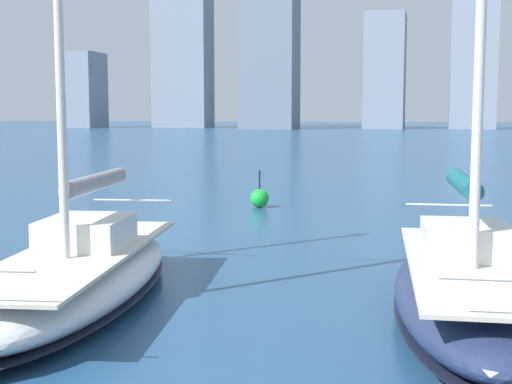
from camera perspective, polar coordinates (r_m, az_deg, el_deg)
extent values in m
cube|color=gray|center=(171.07, 17.05, 11.02)|extent=(10.12, 8.26, 36.80)
cube|color=gray|center=(168.05, 10.28, 9.46)|extent=(8.95, 11.23, 26.11)
cube|color=slate|center=(165.62, 1.11, 11.90)|extent=(12.36, 10.19, 39.36)
cube|color=gray|center=(182.60, -5.92, 13.46)|extent=(13.82, 8.51, 52.76)
cube|color=gray|center=(185.46, -13.64, 7.92)|extent=(8.45, 10.51, 18.65)
ellipsoid|color=navy|center=(12.21, 16.51, -8.01)|extent=(2.91, 7.63, 1.05)
ellipsoid|color=black|center=(12.28, 16.47, -9.31)|extent=(2.93, 7.67, 0.10)
cube|color=beige|center=(12.08, 16.59, -5.46)|extent=(2.42, 6.70, 0.06)
cube|color=silver|center=(12.46, 16.39, -3.67)|extent=(1.52, 1.75, 0.55)
cylinder|color=silver|center=(12.91, 16.21, 0.15)|extent=(0.37, 3.14, 0.12)
cylinder|color=#19606B|center=(12.90, 16.23, 0.68)|extent=(0.55, 2.90, 0.32)
cylinder|color=silver|center=(8.65, 19.44, -6.66)|extent=(1.50, 0.16, 0.04)
cylinder|color=silver|center=(15.30, 15.15, -1.01)|extent=(1.73, 0.18, 0.04)
ellipsoid|color=silver|center=(13.58, -14.00, -6.77)|extent=(3.70, 8.56, 0.92)
ellipsoid|color=black|center=(13.64, -13.97, -7.80)|extent=(3.72, 8.60, 0.10)
cube|color=beige|center=(13.48, -14.06, -4.74)|extent=(3.11, 7.51, 0.06)
cube|color=silver|center=(13.89, -13.40, -3.12)|extent=(1.74, 2.03, 0.55)
cylinder|color=silver|center=(14.37, -12.68, 0.32)|extent=(0.65, 3.46, 0.12)
cylinder|color=gray|center=(14.36, -12.69, 0.80)|extent=(0.80, 3.21, 0.32)
cylinder|color=silver|center=(16.91, -9.88, -0.65)|extent=(1.84, 0.32, 0.04)
sphere|color=green|center=(26.48, 0.29, -0.51)|extent=(0.70, 0.70, 0.70)
cylinder|color=black|center=(26.40, 0.29, 1.00)|extent=(0.06, 0.06, 0.70)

